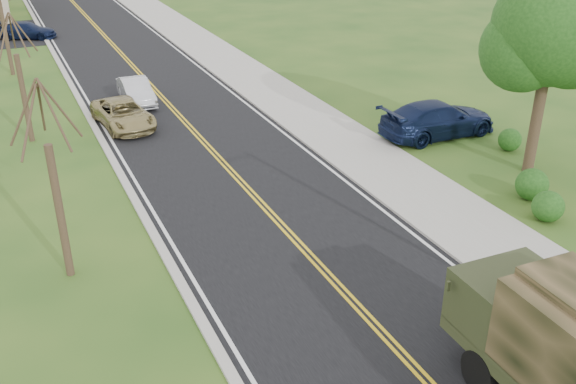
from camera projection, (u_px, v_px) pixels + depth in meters
road at (111, 42)px, 46.37m from camera, size 8.00×120.00×0.01m
curb_right at (167, 36)px, 47.92m from camera, size 0.30×120.00×0.12m
sidewalk_right at (189, 34)px, 48.59m from camera, size 3.20×120.00×0.10m
curb_left at (50, 48)px, 44.78m from camera, size 0.30×120.00×0.10m
leafy_tree at (552, 35)px, 23.71m from camera, size 4.83×4.50×8.10m
bare_tree_a at (57, 196)px, 18.16m from camera, size 1.93×2.26×6.08m
bare_tree_b at (22, 88)px, 27.99m from camera, size 1.83×2.14×5.73m
bare_tree_c at (4, 28)px, 37.62m from camera, size 2.04×2.39×6.42m
suv_champagne at (123, 114)px, 30.48m from camera, size 2.60×4.75×1.26m
sedan_silver at (136, 92)px, 33.62m from camera, size 1.40×3.91×1.29m
pickup_navy at (438, 119)px, 29.29m from camera, size 5.66×2.39×1.63m
lot_car_navy at (27, 30)px, 47.19m from camera, size 4.49×3.28×1.21m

